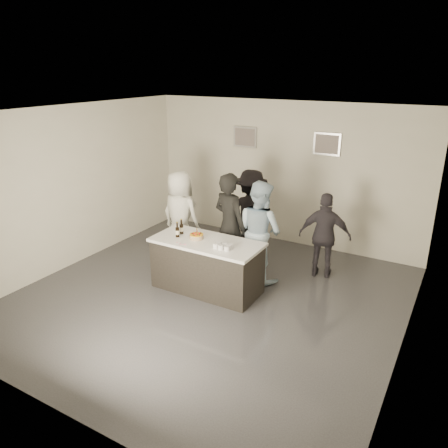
% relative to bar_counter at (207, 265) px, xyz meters
% --- Properties ---
extents(floor, '(6.00, 6.00, 0.00)m').
position_rel_bar_counter_xyz_m(floor, '(0.19, -0.24, -0.45)').
color(floor, '#3D3D42').
rests_on(floor, ground).
extents(ceiling, '(6.00, 6.00, 0.00)m').
position_rel_bar_counter_xyz_m(ceiling, '(0.19, -0.24, 2.55)').
color(ceiling, white).
extents(wall_back, '(6.00, 0.04, 3.00)m').
position_rel_bar_counter_xyz_m(wall_back, '(0.19, 2.76, 1.05)').
color(wall_back, silver).
rests_on(wall_back, ground).
extents(wall_front, '(6.00, 0.04, 3.00)m').
position_rel_bar_counter_xyz_m(wall_front, '(0.19, -3.24, 1.05)').
color(wall_front, silver).
rests_on(wall_front, ground).
extents(wall_left, '(0.04, 6.00, 3.00)m').
position_rel_bar_counter_xyz_m(wall_left, '(-2.81, -0.24, 1.05)').
color(wall_left, silver).
rests_on(wall_left, ground).
extents(wall_right, '(0.04, 6.00, 3.00)m').
position_rel_bar_counter_xyz_m(wall_right, '(3.19, -0.24, 1.05)').
color(wall_right, silver).
rests_on(wall_right, ground).
extents(picture_left, '(0.54, 0.04, 0.44)m').
position_rel_bar_counter_xyz_m(picture_left, '(-0.71, 2.73, 1.75)').
color(picture_left, '#B2B2B7').
rests_on(picture_left, wall_back).
extents(picture_right, '(0.54, 0.04, 0.44)m').
position_rel_bar_counter_xyz_m(picture_right, '(1.09, 2.73, 1.75)').
color(picture_right, '#B2B2B7').
rests_on(picture_right, wall_back).
extents(bar_counter, '(1.86, 0.86, 0.90)m').
position_rel_bar_counter_xyz_m(bar_counter, '(0.00, 0.00, 0.00)').
color(bar_counter, white).
rests_on(bar_counter, ground).
extents(cake, '(0.23, 0.23, 0.07)m').
position_rel_bar_counter_xyz_m(cake, '(-0.20, -0.00, 0.49)').
color(cake, '#F2A819').
rests_on(cake, bar_counter).
extents(beer_bottle_a, '(0.07, 0.07, 0.26)m').
position_rel_bar_counter_xyz_m(beer_bottle_a, '(-0.55, 0.06, 0.58)').
color(beer_bottle_a, black).
rests_on(beer_bottle_a, bar_counter).
extents(beer_bottle_b, '(0.07, 0.07, 0.26)m').
position_rel_bar_counter_xyz_m(beer_bottle_b, '(-0.52, -0.10, 0.58)').
color(beer_bottle_b, black).
rests_on(beer_bottle_b, bar_counter).
extents(tumbler_cluster, '(0.30, 0.19, 0.08)m').
position_rel_bar_counter_xyz_m(tumbler_cluster, '(0.39, -0.14, 0.49)').
color(tumbler_cluster, orange).
rests_on(tumbler_cluster, bar_counter).
extents(candles, '(0.24, 0.08, 0.01)m').
position_rel_bar_counter_xyz_m(candles, '(-0.31, -0.33, 0.45)').
color(candles, pink).
rests_on(candles, bar_counter).
extents(person_main_black, '(0.80, 0.63, 1.91)m').
position_rel_bar_counter_xyz_m(person_main_black, '(0.04, 0.72, 0.51)').
color(person_main_black, black).
rests_on(person_main_black, ground).
extents(person_main_blue, '(1.06, 0.95, 1.81)m').
position_rel_bar_counter_xyz_m(person_main_blue, '(0.57, 0.85, 0.46)').
color(person_main_blue, '#AAC6DF').
rests_on(person_main_blue, ground).
extents(person_guest_left, '(0.91, 0.64, 1.76)m').
position_rel_bar_counter_xyz_m(person_guest_left, '(-1.16, 0.89, 0.43)').
color(person_guest_left, white).
rests_on(person_guest_left, ground).
extents(person_guest_right, '(0.98, 0.57, 1.57)m').
position_rel_bar_counter_xyz_m(person_guest_right, '(1.55, 1.50, 0.33)').
color(person_guest_right, '#343039').
rests_on(person_guest_right, ground).
extents(person_guest_back, '(1.20, 0.76, 1.76)m').
position_rel_bar_counter_xyz_m(person_guest_back, '(-0.03, 1.68, 0.43)').
color(person_guest_back, black).
rests_on(person_guest_back, ground).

